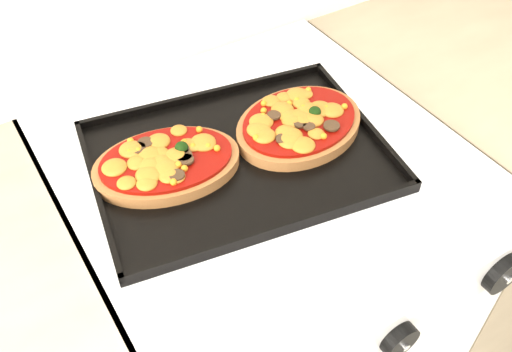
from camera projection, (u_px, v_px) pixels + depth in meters
stove at (259, 313)px, 1.20m from camera, size 0.60×0.60×0.91m
control_panel at (390, 327)px, 0.73m from camera, size 0.60×0.02×0.09m
knob_center at (400, 340)px, 0.72m from camera, size 0.05×0.02×0.05m
knob_right at (503, 274)px, 0.79m from camera, size 0.06×0.02×0.06m
baking_tray at (238, 155)px, 0.86m from camera, size 0.48×0.39×0.02m
pizza_left at (167, 162)px, 0.83m from camera, size 0.24×0.19×0.03m
pizza_right at (299, 123)px, 0.89m from camera, size 0.23×0.19×0.03m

